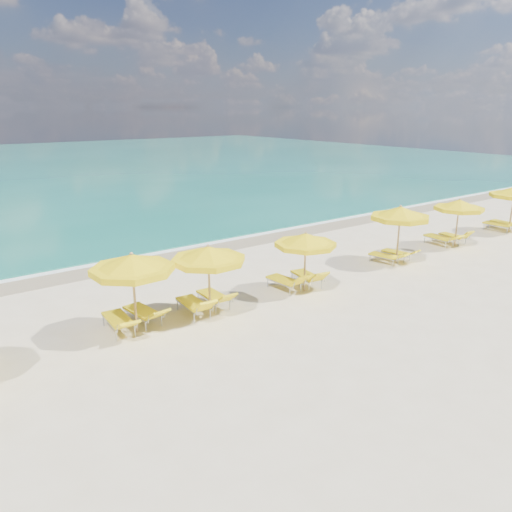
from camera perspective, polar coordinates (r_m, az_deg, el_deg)
ground_plane at (r=17.91m, az=2.89°, el=-4.78°), size 120.00×120.00×0.00m
ocean at (r=62.07m, az=-27.03°, el=8.81°), size 120.00×80.00×0.30m
wet_sand_band at (r=23.77m, az=-8.56°, el=0.49°), size 120.00×2.60×0.01m
foam_line at (r=24.45m, az=-9.46°, el=0.90°), size 120.00×1.20×0.03m
whitecap_near at (r=30.86m, az=-27.21°, el=2.55°), size 14.00×0.36×0.05m
whitecap_far at (r=41.78m, az=-9.85°, el=7.40°), size 18.00×0.30×0.05m
umbrella_2 at (r=14.95m, az=-13.98°, el=-0.93°), size 3.18×3.18×2.52m
umbrella_3 at (r=15.80m, az=-5.46°, el=0.08°), size 3.15×3.15×2.41m
umbrella_4 at (r=18.00m, az=5.68°, el=1.75°), size 2.49×2.49×2.27m
umbrella_5 at (r=22.15m, az=16.16°, el=4.67°), size 2.99×2.99×2.57m
umbrella_6 at (r=25.92m, az=22.21°, el=5.36°), size 2.53×2.53×2.36m
lounger_2_left at (r=15.76m, az=-15.36°, el=-7.58°), size 0.76×1.97×0.77m
lounger_2_right at (r=16.15m, az=-12.71°, el=-6.77°), size 0.84×1.97×0.79m
lounger_3_left at (r=16.49m, az=-7.09°, el=-5.96°), size 0.75×1.91×0.87m
lounger_3_right at (r=17.11m, az=-4.79°, el=-5.06°), size 0.67×1.85×0.80m
lounger_4_left at (r=18.57m, az=3.32°, el=-3.25°), size 0.71×1.83×0.85m
lounger_4_right at (r=19.12m, az=5.87°, el=-2.71°), size 0.93×1.91×0.85m
lounger_5_left at (r=22.43m, az=14.52°, el=-0.32°), size 0.88×1.78×0.63m
lounger_5_right at (r=23.07m, az=15.79°, el=0.05°), size 0.78×1.72×0.64m
lounger_6_left at (r=26.16m, az=20.25°, el=1.65°), size 0.80×1.98×0.76m
lounger_6_right at (r=26.88m, az=21.61°, el=1.85°), size 0.73×1.73×0.82m
lounger_7_left at (r=30.42m, az=25.98°, el=2.99°), size 0.82×1.96×0.84m
lounger_7_right at (r=31.22m, az=26.44°, el=3.20°), size 0.75×1.83×0.69m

